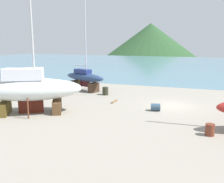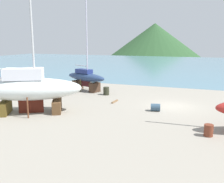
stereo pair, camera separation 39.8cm
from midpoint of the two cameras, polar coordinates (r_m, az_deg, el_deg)
ground_plane at (r=20.59m, az=12.40°, el=-5.90°), size 55.04×55.04×0.00m
sea_water at (r=65.89m, az=18.10°, el=5.58°), size 147.23×64.57×0.01m
headland_hill at (r=156.74m, az=9.51°, el=9.03°), size 88.41×88.41×31.90m
sailboat_mid_port at (r=31.03m, az=-5.55°, el=3.17°), size 6.24×3.68×11.10m
sailboat_small_center at (r=22.16m, az=-17.48°, el=0.67°), size 8.82×6.47×15.60m
worker at (r=28.71m, az=-11.73°, el=0.81°), size 0.50×0.45×1.68m
barrel_rust_near at (r=28.53m, az=-0.90°, el=0.12°), size 0.77×0.77×0.89m
barrel_tipped_left at (r=17.61m, az=21.41°, el=-8.10°), size 0.78×0.78×0.77m
barrel_rust_far at (r=22.44m, az=10.19°, el=-3.51°), size 0.92×0.80×0.64m
timber_short_skew at (r=25.28m, az=1.07°, el=-2.25°), size 0.24×1.35×0.13m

